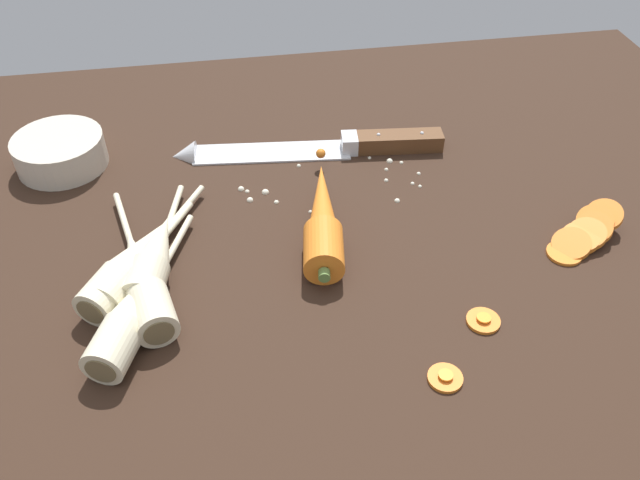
% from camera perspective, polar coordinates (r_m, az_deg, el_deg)
% --- Properties ---
extents(ground_plane, '(1.20, 0.90, 0.04)m').
position_cam_1_polar(ground_plane, '(0.73, -0.26, -1.03)').
color(ground_plane, '#332116').
extents(chefs_knife, '(0.35, 0.07, 0.04)m').
position_cam_1_polar(chefs_knife, '(0.85, -1.36, 8.06)').
color(chefs_knife, silver).
rests_on(chefs_knife, ground_plane).
extents(whole_carrot, '(0.07, 0.22, 0.04)m').
position_cam_1_polar(whole_carrot, '(0.71, 0.23, 1.94)').
color(whole_carrot, orange).
rests_on(whole_carrot, ground_plane).
extents(parsnip_front, '(0.10, 0.16, 0.04)m').
position_cam_1_polar(parsnip_front, '(0.68, -15.95, -2.14)').
color(parsnip_front, beige).
rests_on(parsnip_front, ground_plane).
extents(parsnip_mid_left, '(0.06, 0.19, 0.04)m').
position_cam_1_polar(parsnip_mid_left, '(0.69, -14.26, -1.27)').
color(parsnip_mid_left, beige).
rests_on(parsnip_mid_left, ground_plane).
extents(parsnip_mid_right, '(0.13, 0.20, 0.04)m').
position_cam_1_polar(parsnip_mid_right, '(0.68, -16.13, -1.96)').
color(parsnip_mid_right, beige).
rests_on(parsnip_mid_right, ground_plane).
extents(parsnip_back, '(0.08, 0.23, 0.04)m').
position_cam_1_polar(parsnip_back, '(0.67, -15.28, -3.27)').
color(parsnip_back, beige).
rests_on(parsnip_back, ground_plane).
extents(parsnip_outer, '(0.10, 0.22, 0.04)m').
position_cam_1_polar(parsnip_outer, '(0.64, -15.90, -5.90)').
color(parsnip_outer, beige).
rests_on(parsnip_outer, ground_plane).
extents(carrot_slice_stack, '(0.10, 0.07, 0.04)m').
position_cam_1_polar(carrot_slice_stack, '(0.76, 22.18, 0.57)').
color(carrot_slice_stack, orange).
rests_on(carrot_slice_stack, ground_plane).
extents(carrot_slice_stray_near, '(0.03, 0.03, 0.01)m').
position_cam_1_polar(carrot_slice_stray_near, '(0.65, 14.10, -6.75)').
color(carrot_slice_stray_near, orange).
rests_on(carrot_slice_stray_near, ground_plane).
extents(carrot_slice_stray_mid, '(0.03, 0.03, 0.01)m').
position_cam_1_polar(carrot_slice_stray_mid, '(0.60, 10.91, -11.65)').
color(carrot_slice_stray_mid, orange).
rests_on(carrot_slice_stray_mid, ground_plane).
extents(prep_bowl, '(0.11, 0.11, 0.04)m').
position_cam_1_polar(prep_bowl, '(0.87, -21.80, 7.26)').
color(prep_bowl, beige).
rests_on(prep_bowl, ground_plane).
extents(mince_crumbs, '(0.23, 0.12, 0.01)m').
position_cam_1_polar(mince_crumbs, '(0.79, 0.42, 5.24)').
color(mince_crumbs, silver).
rests_on(mince_crumbs, ground_plane).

